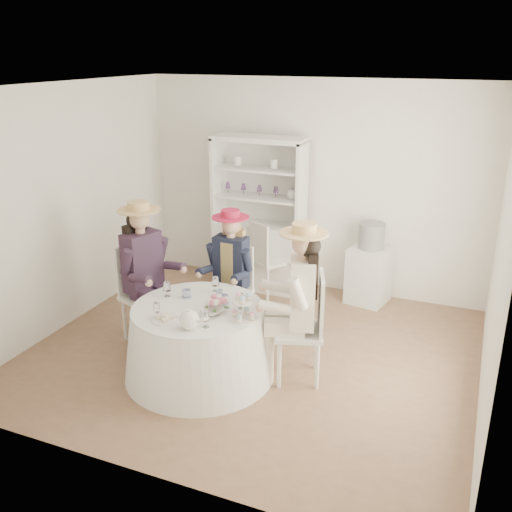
% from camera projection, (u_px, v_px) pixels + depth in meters
% --- Properties ---
extents(ground, '(4.50, 4.50, 0.00)m').
position_uv_depth(ground, '(252.00, 352.00, 6.03)').
color(ground, brown).
rests_on(ground, ground).
extents(ceiling, '(4.50, 4.50, 0.00)m').
position_uv_depth(ceiling, '(252.00, 87.00, 5.10)').
color(ceiling, white).
rests_on(ceiling, wall_back).
extents(wall_back, '(4.50, 0.00, 4.50)m').
position_uv_depth(wall_back, '(313.00, 187.00, 7.30)').
color(wall_back, white).
rests_on(wall_back, ground).
extents(wall_front, '(4.50, 0.00, 4.50)m').
position_uv_depth(wall_front, '(137.00, 313.00, 3.83)').
color(wall_front, white).
rests_on(wall_front, ground).
extents(wall_left, '(0.00, 4.50, 4.50)m').
position_uv_depth(wall_left, '(67.00, 207.00, 6.38)').
color(wall_left, white).
rests_on(wall_left, ground).
extents(wall_right, '(0.00, 4.50, 4.50)m').
position_uv_depth(wall_right, '(500.00, 261.00, 4.76)').
color(wall_right, white).
rests_on(wall_right, ground).
extents(tea_table, '(1.46, 1.46, 0.72)m').
position_uv_depth(tea_table, '(199.00, 341.00, 5.51)').
color(tea_table, white).
rests_on(tea_table, ground).
extents(hutch, '(1.30, 0.74, 2.00)m').
position_uv_depth(hutch, '(260.00, 236.00, 7.47)').
color(hutch, silver).
rests_on(hutch, ground).
extents(side_table, '(0.54, 0.54, 0.71)m').
position_uv_depth(side_table, '(369.00, 275.00, 7.12)').
color(side_table, silver).
rests_on(side_table, ground).
extents(hatbox, '(0.42, 0.42, 0.32)m').
position_uv_depth(hatbox, '(372.00, 236.00, 6.95)').
color(hatbox, black).
rests_on(hatbox, side_table).
extents(guest_left, '(0.64, 0.59, 1.56)m').
position_uv_depth(guest_left, '(144.00, 265.00, 6.00)').
color(guest_left, silver).
rests_on(guest_left, ground).
extents(guest_mid, '(0.51, 0.54, 1.42)m').
position_uv_depth(guest_mid, '(230.00, 265.00, 6.22)').
color(guest_mid, silver).
rests_on(guest_mid, ground).
extents(guest_right, '(0.65, 0.59, 1.57)m').
position_uv_depth(guest_right, '(299.00, 294.00, 5.26)').
color(guest_right, silver).
rests_on(guest_right, ground).
extents(spare_chair, '(0.57, 0.57, 0.99)m').
position_uv_depth(spare_chair, '(266.00, 257.00, 7.24)').
color(spare_chair, silver).
rests_on(spare_chair, ground).
extents(teacup_a, '(0.11, 0.11, 0.07)m').
position_uv_depth(teacup_a, '(187.00, 294.00, 5.58)').
color(teacup_a, white).
rests_on(teacup_a, tea_table).
extents(teacup_b, '(0.09, 0.09, 0.07)m').
position_uv_depth(teacup_b, '(219.00, 294.00, 5.59)').
color(teacup_b, white).
rests_on(teacup_b, tea_table).
extents(teacup_c, '(0.11, 0.11, 0.08)m').
position_uv_depth(teacup_c, '(224.00, 299.00, 5.46)').
color(teacup_c, white).
rests_on(teacup_c, tea_table).
extents(flower_bowl, '(0.26, 0.26, 0.05)m').
position_uv_depth(flower_bowl, '(212.00, 312.00, 5.23)').
color(flower_bowl, white).
rests_on(flower_bowl, tea_table).
extents(flower_arrangement, '(0.18, 0.18, 0.07)m').
position_uv_depth(flower_arrangement, '(216.00, 302.00, 5.29)').
color(flower_arrangement, '#D96C88').
rests_on(flower_arrangement, tea_table).
extents(table_teapot, '(0.25, 0.18, 0.19)m').
position_uv_depth(table_teapot, '(189.00, 320.00, 4.95)').
color(table_teapot, white).
rests_on(table_teapot, tea_table).
extents(sandwich_plate, '(0.24, 0.24, 0.05)m').
position_uv_depth(sandwich_plate, '(165.00, 319.00, 5.12)').
color(sandwich_plate, white).
rests_on(sandwich_plate, tea_table).
extents(cupcake_stand, '(0.26, 0.26, 0.24)m').
position_uv_depth(cupcake_stand, '(243.00, 310.00, 5.12)').
color(cupcake_stand, white).
rests_on(cupcake_stand, tea_table).
extents(stemware_set, '(0.87, 0.84, 0.15)m').
position_uv_depth(stemware_set, '(197.00, 300.00, 5.36)').
color(stemware_set, white).
rests_on(stemware_set, tea_table).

